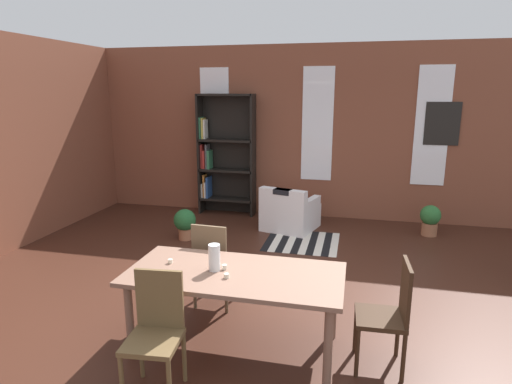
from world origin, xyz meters
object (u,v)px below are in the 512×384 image
(potted_plant_by_shelf, at_px, (430,219))
(potted_plant_corner, at_px, (185,222))
(dining_chair_far_left, at_px, (214,262))
(armchair_white, at_px, (289,213))
(vase_on_table, at_px, (214,257))
(dining_chair_head_right, at_px, (390,312))
(dining_table, at_px, (235,280))
(dining_chair_near_left, at_px, (156,329))
(bookshelf_tall, at_px, (223,155))

(potted_plant_by_shelf, height_order, potted_plant_corner, potted_plant_by_shelf)
(dining_chair_far_left, relative_size, armchair_white, 0.96)
(vase_on_table, relative_size, dining_chair_head_right, 0.25)
(dining_table, height_order, armchair_white, armchair_white)
(dining_chair_near_left, bearing_deg, vase_on_table, 69.77)
(dining_table, bearing_deg, potted_plant_by_shelf, 59.24)
(potted_plant_by_shelf, bearing_deg, dining_chair_near_left, -121.07)
(vase_on_table, bearing_deg, bookshelf_tall, 106.49)
(dining_chair_far_left, distance_m, armchair_white, 2.86)
(dining_table, distance_m, armchair_white, 3.53)
(armchair_white, relative_size, potted_plant_corner, 2.01)
(dining_chair_near_left, distance_m, armchair_white, 4.21)
(dining_chair_far_left, bearing_deg, potted_plant_by_shelf, 48.95)
(vase_on_table, xyz_separation_m, potted_plant_corner, (-1.39, 2.62, -0.57))
(potted_plant_corner, bearing_deg, dining_chair_near_left, -70.97)
(dining_table, distance_m, dining_chair_head_right, 1.33)
(dining_chair_far_left, xyz_separation_m, dining_chair_near_left, (-0.00, -1.36, 0.00))
(armchair_white, bearing_deg, potted_plant_by_shelf, 5.19)
(dining_chair_far_left, height_order, potted_plant_by_shelf, dining_chair_far_left)
(dining_chair_head_right, distance_m, dining_chair_near_left, 1.89)
(dining_table, distance_m, vase_on_table, 0.27)
(dining_table, relative_size, dining_chair_near_left, 2.01)
(dining_chair_near_left, relative_size, bookshelf_tall, 0.42)
(bookshelf_tall, relative_size, armchair_white, 2.28)
(vase_on_table, relative_size, armchair_white, 0.24)
(potted_plant_by_shelf, distance_m, potted_plant_corner, 3.94)
(dining_chair_head_right, xyz_separation_m, potted_plant_corner, (-2.90, 2.62, -0.23))
(dining_table, height_order, vase_on_table, vase_on_table)
(vase_on_table, relative_size, dining_chair_near_left, 0.25)
(armchair_white, distance_m, potted_plant_corner, 1.76)
(dining_chair_head_right, distance_m, potted_plant_corner, 3.92)
(bookshelf_tall, xyz_separation_m, potted_plant_by_shelf, (3.64, -0.50, -0.84))
(dining_table, relative_size, armchair_white, 1.94)
(dining_chair_near_left, relative_size, potted_plant_corner, 1.94)
(bookshelf_tall, relative_size, potted_plant_corner, 4.58)
(dining_chair_head_right, relative_size, dining_chair_far_left, 1.00)
(dining_table, distance_m, dining_chair_far_left, 0.82)
(armchair_white, height_order, potted_plant_corner, armchair_white)
(dining_chair_head_right, relative_size, bookshelf_tall, 0.42)
(bookshelf_tall, bearing_deg, dining_chair_near_left, -78.48)
(vase_on_table, relative_size, potted_plant_by_shelf, 0.48)
(dining_chair_far_left, bearing_deg, vase_on_table, -70.00)
(armchair_white, bearing_deg, dining_chair_head_right, -68.47)
(vase_on_table, xyz_separation_m, dining_chair_near_left, (-0.25, -0.68, -0.34))
(dining_chair_far_left, relative_size, potted_plant_corner, 1.94)
(dining_table, distance_m, potted_plant_by_shelf, 4.33)
(armchair_white, xyz_separation_m, potted_plant_by_shelf, (2.26, 0.21, -0.00))
(vase_on_table, distance_m, dining_chair_near_left, 0.80)
(armchair_white, bearing_deg, dining_chair_far_left, -97.63)
(dining_table, height_order, dining_chair_head_right, dining_chair_head_right)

